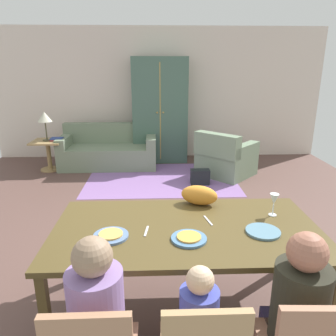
{
  "coord_description": "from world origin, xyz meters",
  "views": [
    {
      "loc": [
        -0.07,
        -3.26,
        1.91
      ],
      "look_at": [
        0.06,
        0.09,
        0.85
      ],
      "focal_mm": 34.32,
      "sensor_mm": 36.0,
      "label": 1
    }
  ],
  "objects_px": {
    "plate_near_woman": "(263,231)",
    "cat": "(199,195)",
    "wine_glass": "(274,200)",
    "armoire": "(160,111)",
    "side_table": "(49,151)",
    "book_upper": "(57,138)",
    "person_woman": "(293,324)",
    "couch": "(109,151)",
    "handbag": "(200,177)",
    "plate_near_man": "(111,236)",
    "armchair": "(225,158)",
    "dining_table": "(186,235)",
    "table_lamp": "(45,118)",
    "person_man": "(100,330)",
    "book_lower": "(57,140)",
    "plate_near_child": "(189,239)"
  },
  "relations": [
    {
      "from": "cat",
      "to": "dining_table",
      "type": "bearing_deg",
      "value": -89.13
    },
    {
      "from": "book_lower",
      "to": "book_upper",
      "type": "distance_m",
      "value": 0.03
    },
    {
      "from": "table_lamp",
      "to": "book_lower",
      "type": "xyz_separation_m",
      "value": [
        0.19,
        -0.01,
        -0.41
      ]
    },
    {
      "from": "wine_glass",
      "to": "book_upper",
      "type": "xyz_separation_m",
      "value": [
        -2.8,
        3.66,
        -0.27
      ]
    },
    {
      "from": "plate_near_child",
      "to": "book_lower",
      "type": "distance_m",
      "value": 4.53
    },
    {
      "from": "plate_near_man",
      "to": "person_woman",
      "type": "relative_size",
      "value": 0.23
    },
    {
      "from": "plate_near_child",
      "to": "couch",
      "type": "distance_m",
      "value": 4.46
    },
    {
      "from": "person_woman",
      "to": "armchair",
      "type": "relative_size",
      "value": 0.92
    },
    {
      "from": "person_woman",
      "to": "couch",
      "type": "relative_size",
      "value": 0.59
    },
    {
      "from": "dining_table",
      "to": "wine_glass",
      "type": "height_order",
      "value": "wine_glass"
    },
    {
      "from": "plate_near_man",
      "to": "plate_near_child",
      "type": "relative_size",
      "value": 1.0
    },
    {
      "from": "handbag",
      "to": "wine_glass",
      "type": "bearing_deg",
      "value": -85.88
    },
    {
      "from": "person_man",
      "to": "cat",
      "type": "bearing_deg",
      "value": 58.26
    },
    {
      "from": "wine_glass",
      "to": "plate_near_woman",
      "type": "bearing_deg",
      "value": -121.21
    },
    {
      "from": "dining_table",
      "to": "table_lamp",
      "type": "bearing_deg",
      "value": 120.51
    },
    {
      "from": "plate_near_woman",
      "to": "cat",
      "type": "xyz_separation_m",
      "value": [
        -0.4,
        0.52,
        0.08
      ]
    },
    {
      "from": "armoire",
      "to": "side_table",
      "type": "height_order",
      "value": "armoire"
    },
    {
      "from": "wine_glass",
      "to": "table_lamp",
      "type": "height_order",
      "value": "table_lamp"
    },
    {
      "from": "plate_near_woman",
      "to": "side_table",
      "type": "bearing_deg",
      "value": 125.5
    },
    {
      "from": "person_woman",
      "to": "armoire",
      "type": "distance_m",
      "value": 5.25
    },
    {
      "from": "cat",
      "to": "plate_near_child",
      "type": "bearing_deg",
      "value": -83.56
    },
    {
      "from": "book_upper",
      "to": "handbag",
      "type": "xyz_separation_m",
      "value": [
        2.6,
        -0.9,
        -0.49
      ]
    },
    {
      "from": "person_woman",
      "to": "dining_table",
      "type": "bearing_deg",
      "value": 127.89
    },
    {
      "from": "plate_near_man",
      "to": "side_table",
      "type": "relative_size",
      "value": 0.43
    },
    {
      "from": "handbag",
      "to": "plate_near_man",
      "type": "bearing_deg",
      "value": -109.2
    },
    {
      "from": "side_table",
      "to": "book_upper",
      "type": "relative_size",
      "value": 2.64
    },
    {
      "from": "plate_near_man",
      "to": "cat",
      "type": "xyz_separation_m",
      "value": [
        0.7,
        0.54,
        0.08
      ]
    },
    {
      "from": "armchair",
      "to": "handbag",
      "type": "relative_size",
      "value": 3.78
    },
    {
      "from": "cat",
      "to": "book_lower",
      "type": "xyz_separation_m",
      "value": [
        -2.23,
        3.41,
        -0.25
      ]
    },
    {
      "from": "person_woman",
      "to": "handbag",
      "type": "relative_size",
      "value": 3.47
    },
    {
      "from": "dining_table",
      "to": "book_upper",
      "type": "relative_size",
      "value": 9.07
    },
    {
      "from": "plate_near_man",
      "to": "armchair",
      "type": "height_order",
      "value": "armchair"
    },
    {
      "from": "plate_near_man",
      "to": "table_lamp",
      "type": "height_order",
      "value": "table_lamp"
    },
    {
      "from": "dining_table",
      "to": "cat",
      "type": "relative_size",
      "value": 6.24
    },
    {
      "from": "person_woman",
      "to": "table_lamp",
      "type": "bearing_deg",
      "value": 121.74
    },
    {
      "from": "person_woman",
      "to": "armoire",
      "type": "xyz_separation_m",
      "value": [
        -0.68,
        5.18,
        0.54
      ]
    },
    {
      "from": "dining_table",
      "to": "person_man",
      "type": "xyz_separation_m",
      "value": [
        -0.55,
        -0.71,
        -0.18
      ]
    },
    {
      "from": "dining_table",
      "to": "plate_near_woman",
      "type": "height_order",
      "value": "plate_near_woman"
    },
    {
      "from": "plate_near_man",
      "to": "armoire",
      "type": "xyz_separation_m",
      "value": [
        0.42,
        4.59,
        0.28
      ]
    },
    {
      "from": "person_woman",
      "to": "side_table",
      "type": "bearing_deg",
      "value": 121.74
    },
    {
      "from": "dining_table",
      "to": "plate_near_man",
      "type": "relative_size",
      "value": 7.98
    },
    {
      "from": "cat",
      "to": "table_lamp",
      "type": "xyz_separation_m",
      "value": [
        -2.42,
        3.42,
        0.16
      ]
    },
    {
      "from": "side_table",
      "to": "book_lower",
      "type": "xyz_separation_m",
      "value": [
        0.19,
        -0.01,
        0.22
      ]
    },
    {
      "from": "dining_table",
      "to": "armchair",
      "type": "height_order",
      "value": "armchair"
    },
    {
      "from": "side_table",
      "to": "book_lower",
      "type": "distance_m",
      "value": 0.29
    },
    {
      "from": "book_upper",
      "to": "cat",
      "type": "bearing_deg",
      "value": -56.88
    },
    {
      "from": "cat",
      "to": "armoire",
      "type": "relative_size",
      "value": 0.15
    },
    {
      "from": "armchair",
      "to": "plate_near_man",
      "type": "bearing_deg",
      "value": -114.13
    },
    {
      "from": "wine_glass",
      "to": "armoire",
      "type": "height_order",
      "value": "armoire"
    },
    {
      "from": "book_upper",
      "to": "couch",
      "type": "bearing_deg",
      "value": 15.69
    }
  ]
}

